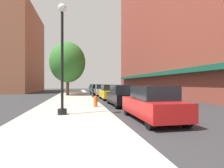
{
  "coord_description": "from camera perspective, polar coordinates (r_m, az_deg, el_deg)",
  "views": [
    {
      "loc": [
        0.47,
        -4.02,
        1.76
      ],
      "look_at": [
        4.69,
        17.36,
        1.72
      ],
      "focal_mm": 28.68,
      "sensor_mm": 36.0,
      "label": 1
    }
  ],
  "objects": [
    {
      "name": "car_red",
      "position": [
        8.78,
        12.71,
        -6.11
      ],
      "size": [
        1.8,
        4.3,
        1.66
      ],
      "rotation": [
        0.0,
        0.0,
        -0.01
      ],
      "color": "black",
      "rests_on": "ground"
    },
    {
      "name": "ground_plane",
      "position": [
        22.37,
        -2.05,
        -4.42
      ],
      "size": [
        90.0,
        90.0,
        0.0
      ],
      "primitive_type": "plane",
      "color": "#2D2D30"
    },
    {
      "name": "tree_near",
      "position": [
        31.31,
        -14.02,
        5.7
      ],
      "size": [
        4.43,
        4.43,
        7.26
      ],
      "color": "#422D1E",
      "rests_on": "sidewalk_slab"
    },
    {
      "name": "car_green",
      "position": [
        33.02,
        -5.02,
        -1.56
      ],
      "size": [
        1.8,
        4.3,
        1.66
      ],
      "rotation": [
        0.0,
        0.0,
        0.03
      ],
      "color": "black",
      "rests_on": "ground"
    },
    {
      "name": "tree_mid",
      "position": [
        26.58,
        -13.95,
        6.74
      ],
      "size": [
        5.04,
        5.04,
        7.62
      ],
      "color": "#4C3823",
      "rests_on": "sidewalk_slab"
    },
    {
      "name": "building_right_brick",
      "position": [
        32.42,
        18.02,
        23.28
      ],
      "size": [
        6.8,
        40.0,
        29.1
      ],
      "color": "brown",
      "rests_on": "ground"
    },
    {
      "name": "car_yellow",
      "position": [
        19.84,
        -0.89,
        -2.65
      ],
      "size": [
        1.8,
        4.3,
        1.66
      ],
      "rotation": [
        0.0,
        0.0,
        -0.02
      ],
      "color": "black",
      "rests_on": "ground"
    },
    {
      "name": "lamppost",
      "position": [
        9.99,
        -15.59,
        8.4
      ],
      "size": [
        0.48,
        0.48,
        5.9
      ],
      "color": "black",
      "rests_on": "sidewalk_slab"
    },
    {
      "name": "fire_hydrant",
      "position": [
        12.76,
        -5.25,
        -5.48
      ],
      "size": [
        0.33,
        0.26,
        0.79
      ],
      "color": "#E05614",
      "rests_on": "sidewalk_slab"
    },
    {
      "name": "building_far_background",
      "position": [
        43.14,
        -26.81,
        9.17
      ],
      "size": [
        6.8,
        18.0,
        17.2
      ],
      "color": "#9E6047",
      "rests_on": "ground"
    },
    {
      "name": "car_black",
      "position": [
        14.27,
        3.2,
        -3.72
      ],
      "size": [
        1.8,
        4.3,
        1.66
      ],
      "rotation": [
        0.0,
        0.0,
        -0.03
      ],
      "color": "black",
      "rests_on": "ground"
    },
    {
      "name": "parking_meter_far",
      "position": [
        18.88,
        -6.35,
        -2.37
      ],
      "size": [
        0.14,
        0.09,
        1.31
      ],
      "color": "slate",
      "rests_on": "sidewalk_slab"
    },
    {
      "name": "car_silver",
      "position": [
        26.44,
        -3.48,
        -1.97
      ],
      "size": [
        1.8,
        4.3,
        1.66
      ],
      "rotation": [
        0.0,
        0.0,
        -0.01
      ],
      "color": "black",
      "rests_on": "ground"
    },
    {
      "name": "car_blue",
      "position": [
        38.67,
        -5.92,
        -1.32
      ],
      "size": [
        1.8,
        4.3,
        1.66
      ],
      "rotation": [
        0.0,
        0.0,
        0.04
      ],
      "color": "black",
      "rests_on": "ground"
    },
    {
      "name": "sidewalk_slab",
      "position": [
        23.09,
        -12.33,
        -4.13
      ],
      "size": [
        4.8,
        50.0,
        0.12
      ],
      "primitive_type": "cube",
      "color": "#A8A399",
      "rests_on": "ground"
    },
    {
      "name": "parking_meter_near",
      "position": [
        23.31,
        -7.27,
        -1.9
      ],
      "size": [
        0.14,
        0.09,
        1.31
      ],
      "color": "slate",
      "rests_on": "sidewalk_slab"
    }
  ]
}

